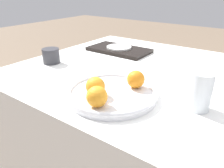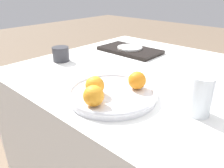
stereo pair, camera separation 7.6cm
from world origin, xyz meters
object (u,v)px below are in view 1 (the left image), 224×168
Objects in this scene: fruit_platter at (112,93)px; side_plate at (119,47)px; orange_0 at (95,86)px; cup_0 at (51,56)px; water_glass at (200,91)px; orange_2 at (97,97)px; serving_tray at (119,50)px; orange_1 at (136,79)px.

side_plate is (-0.31, 0.50, 0.01)m from fruit_platter.
orange_0 reaches higher than side_plate.
cup_0 reaches higher than fruit_platter.
fruit_platter is at bearing 59.87° from orange_0.
orange_0 is 0.45× the size of side_plate.
side_plate is at bearing 121.73° from fruit_platter.
orange_0 reaches higher than fruit_platter.
water_glass is at bearing -34.97° from side_plate.
orange_0 is 0.53× the size of water_glass.
orange_2 is (0.05, -0.05, 0.00)m from orange_0.
cup_0 is (-0.16, -0.38, 0.03)m from serving_tray.
orange_0 is 0.34m from water_glass.
fruit_platter reaches higher than serving_tray.
serving_tray is (-0.33, 0.61, -0.04)m from orange_2.
water_glass reaches higher than orange_2.
cup_0 is at bearing 165.48° from fruit_platter.
orange_2 is 0.54m from cup_0.
orange_2 is (0.02, -0.11, 0.04)m from fruit_platter.
orange_1 is (0.05, 0.08, 0.04)m from fruit_platter.
orange_2 is at bearing -79.01° from fruit_platter.
orange_1 is at bearing -4.48° from cup_0.
orange_0 reaches higher than serving_tray.
orange_0 is 0.62m from side_plate.
serving_tray is at bearing 130.48° from orange_1.
serving_tray is (-0.31, 0.50, -0.00)m from fruit_platter.
fruit_platter is 2.17× the size of side_plate.
water_glass is at bearing 18.99° from fruit_platter.
orange_0 reaches higher than orange_1.
serving_tray is 2.43× the size of side_plate.
water_glass is (0.22, 0.01, 0.01)m from orange_1.
water_glass reaches higher than side_plate.
orange_2 is at bearing -61.50° from serving_tray.
side_plate is at bearing 67.20° from cup_0.
orange_1 is at bearing 59.32° from orange_0.
water_glass reaches higher than fruit_platter.
orange_2 is 0.45× the size of side_plate.
orange_0 and orange_2 have the same top height.
side_plate is 0.41m from cup_0.
orange_0 is 1.02× the size of orange_1.
cup_0 is at bearing -112.80° from serving_tray.
orange_0 reaches higher than cup_0.
orange_0 is 0.16m from orange_1.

